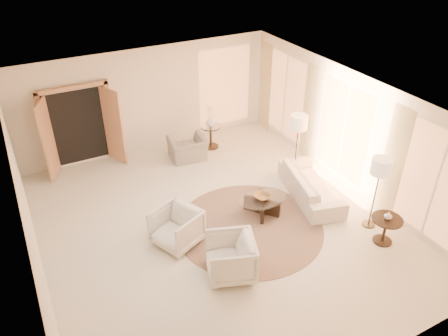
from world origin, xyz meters
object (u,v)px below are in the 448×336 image
end_vase (388,216)px  floor_lamp_far (381,170)px  floor_lamp_near (299,125)px  armchair_right (231,256)px  end_table (386,226)px  side_table (211,134)px  sofa (311,185)px  side_vase (210,122)px  coffee_table (262,204)px  armchair_left (177,226)px  bowl (262,197)px  accent_chair (188,145)px

end_vase → floor_lamp_far: bearing=75.8°
floor_lamp_far → floor_lamp_near: bearing=97.0°
armchair_right → end_vase: 3.25m
end_table → side_table: 5.38m
sofa → side_vase: (-0.99, 3.24, 0.47)m
sofa → end_vase: end_vase is taller
end_table → side_table: side_table is taller
armchair_right → side_vase: bearing=177.8°
sofa → coffee_table: bearing=105.0°
sofa → floor_lamp_far: bearing=-147.7°
side_vase → end_table: bearing=-75.6°
armchair_left → bowl: bearing=67.4°
armchair_left → side_table: (2.38, 3.29, -0.03)m
sofa → end_vase: bearing=-156.2°
sofa → side_table: bearing=31.1°
coffee_table → floor_lamp_far: (1.82, -1.42, 1.14)m
armchair_right → end_vase: size_ratio=5.38×
bowl → end_table: bearing=-49.2°
bowl → side_vase: 3.30m
coffee_table → floor_lamp_near: size_ratio=0.71×
sofa → coffee_table: 1.35m
sofa → coffee_table: size_ratio=1.80×
armchair_left → floor_lamp_far: 4.21m
armchair_left → armchair_right: 1.37m
armchair_left → floor_lamp_near: size_ratio=0.51×
end_table → bowl: end_table is taller
bowl → end_vase: size_ratio=2.21×
accent_chair → side_table: accent_chair is taller
end_vase → bowl: bearing=130.8°
side_vase → accent_chair: bearing=-160.1°
side_table → armchair_left: bearing=-125.9°
floor_lamp_far → bowl: bearing=142.1°
side_vase → sofa: bearing=-72.9°
floor_lamp_near → bowl: size_ratio=4.63×
side_table → bowl: size_ratio=1.81×
side_table → sofa: bearing=-72.9°
accent_chair → floor_lamp_far: size_ratio=0.58×
sofa → coffee_table: (-1.35, -0.02, -0.06)m
bowl → end_vase: (1.69, -1.95, 0.21)m
sofa → coffee_table: sofa is taller
floor_lamp_near → sofa: bearing=-101.9°
end_vase → side_vase: side_vase is taller
side_table → end_vase: size_ratio=4.02×
coffee_table → end_vase: size_ratio=7.29×
side_table → floor_lamp_far: (1.47, -4.68, 1.00)m
side_vase → bowl: bearing=-96.1°
accent_chair → side_table: 0.88m
coffee_table → side_vase: size_ratio=4.44×
coffee_table → armchair_left: bearing=-179.0°
floor_lamp_far → end_vase: size_ratio=10.05×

